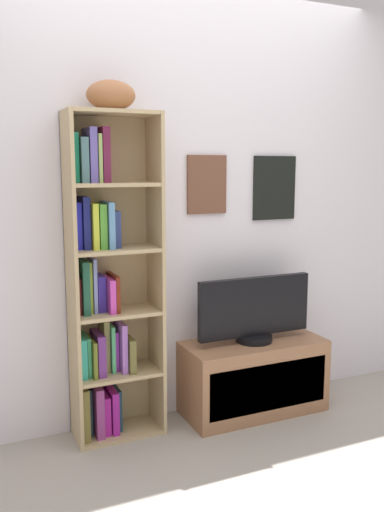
% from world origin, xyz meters
% --- Properties ---
extents(back_wall, '(4.80, 0.08, 2.58)m').
position_xyz_m(back_wall, '(0.00, 1.13, 1.29)').
color(back_wall, silver).
rests_on(back_wall, ground).
extents(bookshelf, '(0.49, 0.26, 1.78)m').
position_xyz_m(bookshelf, '(-0.51, 1.00, 0.84)').
color(bookshelf, tan).
rests_on(bookshelf, ground).
extents(football, '(0.27, 0.18, 0.15)m').
position_xyz_m(football, '(-0.46, 0.97, 1.86)').
color(football, '#945B37').
rests_on(football, bookshelf).
extents(tv_stand, '(0.87, 0.38, 0.45)m').
position_xyz_m(tv_stand, '(0.38, 0.91, 0.22)').
color(tv_stand, '#916345').
rests_on(tv_stand, ground).
extents(television, '(0.74, 0.22, 0.40)m').
position_xyz_m(television, '(0.38, 0.91, 0.64)').
color(television, black).
rests_on(television, tv_stand).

